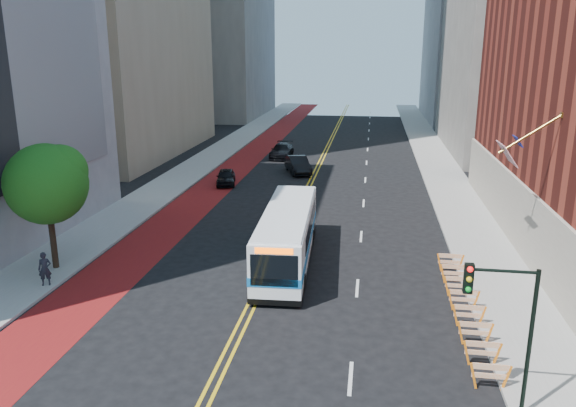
% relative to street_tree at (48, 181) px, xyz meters
% --- Properties ---
extents(ground, '(160.00, 160.00, 0.00)m').
position_rel_street_tree_xyz_m(ground, '(11.24, -6.04, -4.91)').
color(ground, black).
rests_on(ground, ground).
extents(sidewalk_left, '(4.00, 140.00, 0.15)m').
position_rel_street_tree_xyz_m(sidewalk_left, '(-0.76, 23.96, -4.84)').
color(sidewalk_left, gray).
rests_on(sidewalk_left, ground).
extents(sidewalk_right, '(4.00, 140.00, 0.15)m').
position_rel_street_tree_xyz_m(sidewalk_right, '(23.24, 23.96, -4.84)').
color(sidewalk_right, gray).
rests_on(sidewalk_right, ground).
extents(bus_lane_paint, '(3.60, 140.00, 0.01)m').
position_rel_street_tree_xyz_m(bus_lane_paint, '(3.14, 23.96, -4.91)').
color(bus_lane_paint, maroon).
rests_on(bus_lane_paint, ground).
extents(center_line_inner, '(0.14, 140.00, 0.01)m').
position_rel_street_tree_xyz_m(center_line_inner, '(11.06, 23.96, -4.91)').
color(center_line_inner, gold).
rests_on(center_line_inner, ground).
extents(center_line_outer, '(0.14, 140.00, 0.01)m').
position_rel_street_tree_xyz_m(center_line_outer, '(11.42, 23.96, -4.91)').
color(center_line_outer, gold).
rests_on(center_line_outer, ground).
extents(lane_dashes, '(0.14, 98.20, 0.01)m').
position_rel_street_tree_xyz_m(lane_dashes, '(16.04, 31.96, -4.90)').
color(lane_dashes, silver).
rests_on(lane_dashes, ground).
extents(construction_barriers, '(1.42, 10.91, 1.00)m').
position_rel_street_tree_xyz_m(construction_barriers, '(20.84, -2.62, -4.24)').
color(construction_barriers, orange).
rests_on(construction_barriers, ground).
extents(street_tree, '(4.20, 4.20, 6.70)m').
position_rel_street_tree_xyz_m(street_tree, '(0.00, 0.00, 0.00)').
color(street_tree, black).
rests_on(street_tree, sidewalk_left).
extents(traffic_signal, '(2.21, 0.34, 5.07)m').
position_rel_street_tree_xyz_m(traffic_signal, '(20.66, -9.55, -1.19)').
color(traffic_signal, black).
rests_on(traffic_signal, sidewalk_right).
extents(transit_bus, '(3.00, 11.48, 3.13)m').
position_rel_street_tree_xyz_m(transit_bus, '(12.11, 2.80, -3.28)').
color(transit_bus, white).
rests_on(transit_bus, ground).
extents(car_a, '(2.36, 4.16, 1.33)m').
position_rel_street_tree_xyz_m(car_a, '(4.00, 20.41, -4.24)').
color(car_a, black).
rests_on(car_a, ground).
extents(car_b, '(3.29, 5.15, 1.60)m').
position_rel_street_tree_xyz_m(car_b, '(9.62, 25.94, -4.11)').
color(car_b, black).
rests_on(car_b, ground).
extents(car_c, '(2.18, 5.22, 1.51)m').
position_rel_street_tree_xyz_m(car_c, '(6.84, 33.47, -4.16)').
color(car_c, black).
rests_on(car_c, ground).
extents(pedestrian, '(0.73, 0.62, 1.70)m').
position_rel_street_tree_xyz_m(pedestrian, '(0.74, -2.28, -3.91)').
color(pedestrian, black).
rests_on(pedestrian, sidewalk_left).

